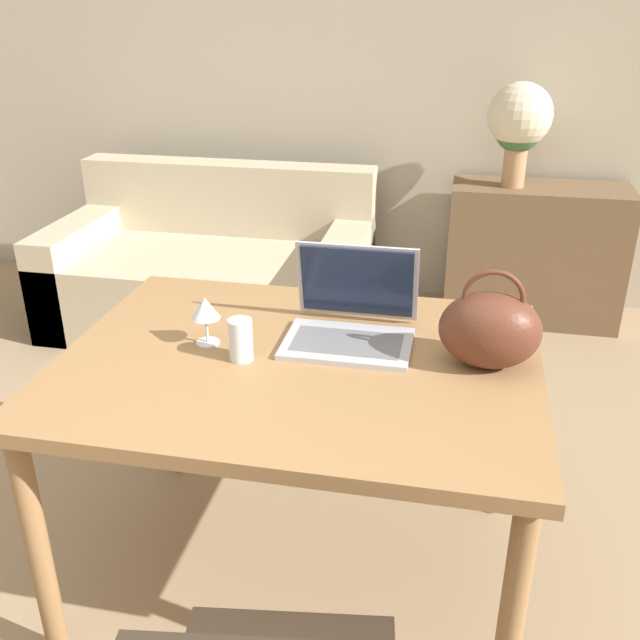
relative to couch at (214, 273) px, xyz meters
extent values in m
cube|color=#BCB29E|center=(0.81, 0.67, 1.07)|extent=(10.00, 0.06, 2.70)
cube|color=olive|center=(0.91, -1.80, 0.48)|extent=(1.31, 1.00, 0.04)
cylinder|color=olive|center=(0.31, -2.23, 0.09)|extent=(0.06, 0.06, 0.74)
cylinder|color=olive|center=(1.50, -2.23, 0.09)|extent=(0.06, 0.06, 0.74)
cylinder|color=olive|center=(0.31, -1.36, 0.09)|extent=(0.06, 0.06, 0.74)
cylinder|color=olive|center=(1.50, -1.36, 0.09)|extent=(0.06, 0.06, 0.74)
cube|color=#C1B293|center=(0.00, -0.05, -0.07)|extent=(1.68, 0.94, 0.42)
cube|color=#C1B293|center=(0.00, 0.32, 0.34)|extent=(1.68, 0.20, 0.40)
cube|color=#C1B293|center=(-0.74, -0.05, 0.00)|extent=(0.20, 0.94, 0.56)
cube|color=#C1B293|center=(0.74, -0.05, 0.00)|extent=(0.20, 0.94, 0.56)
cube|color=brown|center=(1.72, 0.40, 0.10)|extent=(0.94, 0.40, 0.75)
cube|color=#ADADB2|center=(1.03, -1.70, 0.51)|extent=(0.36, 0.25, 0.02)
cube|color=slate|center=(1.03, -1.71, 0.51)|extent=(0.31, 0.16, 0.00)
cube|color=#ADADB2|center=(1.03, -1.54, 0.63)|extent=(0.36, 0.06, 0.24)
cube|color=#19233D|center=(1.03, -1.55, 0.63)|extent=(0.33, 0.06, 0.22)
cylinder|color=silver|center=(0.75, -1.83, 0.56)|extent=(0.07, 0.07, 0.12)
cylinder|color=silver|center=(0.63, -1.76, 0.50)|extent=(0.07, 0.07, 0.01)
cylinder|color=silver|center=(0.63, -1.76, 0.54)|extent=(0.01, 0.01, 0.07)
cone|color=silver|center=(0.63, -1.76, 0.61)|extent=(0.08, 0.08, 0.06)
ellipsoid|color=#592D1E|center=(1.41, -1.74, 0.60)|extent=(0.27, 0.19, 0.21)
torus|color=#592D1E|center=(1.41, -1.74, 0.69)|extent=(0.16, 0.01, 0.16)
cylinder|color=tan|center=(1.56, 0.37, 0.60)|extent=(0.12, 0.12, 0.24)
sphere|color=#3D6B38|center=(1.56, 0.37, 0.78)|extent=(0.25, 0.25, 0.25)
sphere|color=beige|center=(1.56, 0.37, 0.84)|extent=(0.33, 0.33, 0.33)
camera|label=1|loc=(1.31, -3.48, 1.41)|focal=40.00mm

